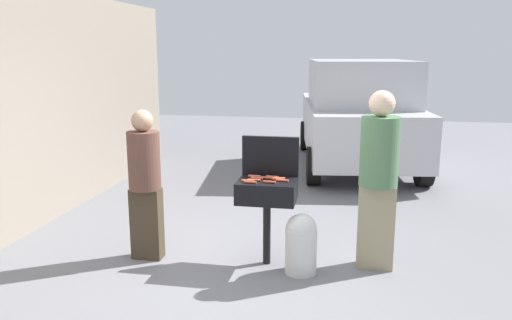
# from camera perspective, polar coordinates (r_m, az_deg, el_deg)

# --- Properties ---
(ground_plane) EXTENTS (24.00, 24.00, 0.00)m
(ground_plane) POSITION_cam_1_polar(r_m,az_deg,el_deg) (5.43, -1.91, -11.83)
(ground_plane) COLOR slate
(house_wall_side) EXTENTS (0.24, 8.00, 2.98)m
(house_wall_side) POSITION_cam_1_polar(r_m,az_deg,el_deg) (7.08, -23.47, 5.35)
(house_wall_side) COLOR gray
(house_wall_side) RESTS_ON ground
(bbq_grill) EXTENTS (0.60, 0.44, 0.90)m
(bbq_grill) POSITION_cam_1_polar(r_m,az_deg,el_deg) (5.27, 1.23, -3.79)
(bbq_grill) COLOR black
(bbq_grill) RESTS_ON ground
(grill_lid_open) EXTENTS (0.60, 0.05, 0.42)m
(grill_lid_open) POSITION_cam_1_polar(r_m,az_deg,el_deg) (5.40, 1.62, 0.43)
(grill_lid_open) COLOR black
(grill_lid_open) RESTS_ON bbq_grill
(hot_dog_0) EXTENTS (0.13, 0.03, 0.03)m
(hot_dog_0) POSITION_cam_1_polar(r_m,az_deg,el_deg) (5.36, -0.15, -1.81)
(hot_dog_0) COLOR #C6593D
(hot_dog_0) RESTS_ON bbq_grill
(hot_dog_1) EXTENTS (0.13, 0.04, 0.03)m
(hot_dog_1) POSITION_cam_1_polar(r_m,az_deg,el_deg) (5.34, 1.84, -1.89)
(hot_dog_1) COLOR #C6593D
(hot_dog_1) RESTS_ON bbq_grill
(hot_dog_2) EXTENTS (0.13, 0.04, 0.03)m
(hot_dog_2) POSITION_cam_1_polar(r_m,az_deg,el_deg) (5.24, 2.49, -2.15)
(hot_dog_2) COLOR #AD4228
(hot_dog_2) RESTS_ON bbq_grill
(hot_dog_3) EXTENTS (0.13, 0.04, 0.03)m
(hot_dog_3) POSITION_cam_1_polar(r_m,az_deg,el_deg) (5.18, -0.89, -2.30)
(hot_dog_3) COLOR #B74C33
(hot_dog_3) RESTS_ON bbq_grill
(hot_dog_4) EXTENTS (0.13, 0.04, 0.03)m
(hot_dog_4) POSITION_cam_1_polar(r_m,az_deg,el_deg) (5.30, 1.25, -1.99)
(hot_dog_4) COLOR #AD4228
(hot_dog_4) RESTS_ON bbq_grill
(hot_dog_5) EXTENTS (0.13, 0.04, 0.03)m
(hot_dog_5) POSITION_cam_1_polar(r_m,az_deg,el_deg) (5.20, -0.20, -2.24)
(hot_dog_5) COLOR #B74C33
(hot_dog_5) RESTS_ON bbq_grill
(hot_dog_6) EXTENTS (0.13, 0.03, 0.03)m
(hot_dog_6) POSITION_cam_1_polar(r_m,az_deg,el_deg) (5.20, 2.93, -2.28)
(hot_dog_6) COLOR #B74C33
(hot_dog_6) RESTS_ON bbq_grill
(hot_dog_7) EXTENTS (0.13, 0.03, 0.03)m
(hot_dog_7) POSITION_cam_1_polar(r_m,az_deg,el_deg) (5.13, -0.67, -2.47)
(hot_dog_7) COLOR #B74C33
(hot_dog_7) RESTS_ON bbq_grill
(hot_dog_8) EXTENTS (0.13, 0.04, 0.03)m
(hot_dog_8) POSITION_cam_1_polar(r_m,az_deg,el_deg) (5.29, 0.10, -2.02)
(hot_dog_8) COLOR #B74C33
(hot_dog_8) RESTS_ON bbq_grill
(hot_dog_9) EXTENTS (0.13, 0.04, 0.03)m
(hot_dog_9) POSITION_cam_1_polar(r_m,az_deg,el_deg) (5.28, 2.55, -2.04)
(hot_dog_9) COLOR #C6593D
(hot_dog_9) RESTS_ON bbq_grill
(hot_dog_10) EXTENTS (0.13, 0.04, 0.03)m
(hot_dog_10) POSITION_cam_1_polar(r_m,az_deg,el_deg) (5.13, 1.51, -2.45)
(hot_dog_10) COLOR #AD4228
(hot_dog_10) RESTS_ON bbq_grill
(propane_tank) EXTENTS (0.32, 0.32, 0.62)m
(propane_tank) POSITION_cam_1_polar(r_m,az_deg,el_deg) (5.21, 5.03, -9.09)
(propane_tank) COLOR silver
(propane_tank) RESTS_ON ground
(person_left) EXTENTS (0.34, 0.34, 1.61)m
(person_left) POSITION_cam_1_polar(r_m,az_deg,el_deg) (5.52, -12.23, -2.13)
(person_left) COLOR #3F3323
(person_left) RESTS_ON ground
(person_right) EXTENTS (0.38, 0.38, 1.82)m
(person_right) POSITION_cam_1_polar(r_m,az_deg,el_deg) (5.27, 13.43, -1.54)
(person_right) COLOR gray
(person_right) RESTS_ON ground
(parked_minivan) EXTENTS (2.49, 4.61, 2.02)m
(parked_minivan) POSITION_cam_1_polar(r_m,az_deg,el_deg) (9.99, 11.21, 5.13)
(parked_minivan) COLOR #B7B7BC
(parked_minivan) RESTS_ON ground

